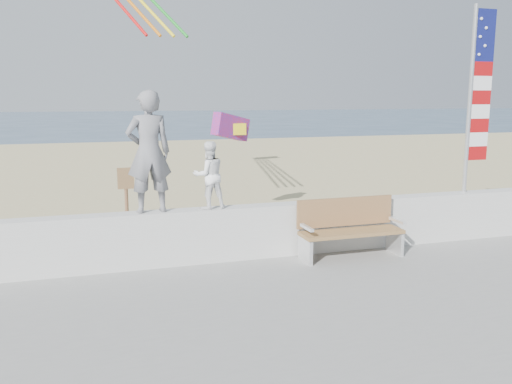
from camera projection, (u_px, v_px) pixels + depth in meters
ground at (282, 311)px, 7.45m from camera, size 220.00×220.00×0.00m
sand at (176, 196)px, 15.89m from camera, size 90.00×40.00×0.08m
seawall at (241, 232)px, 9.22m from camera, size 30.00×0.35×0.90m
adult at (149, 152)px, 8.52m from camera, size 0.74×0.51×1.94m
child at (209, 175)px, 8.88m from camera, size 0.59×0.49×1.11m
bench at (349, 227)px, 9.32m from camera, size 1.80×0.57×1.00m
flag at (476, 92)px, 10.18m from camera, size 0.50×0.08×3.50m
parafoil_kite at (232, 127)px, 12.24m from camera, size 1.00×0.71×0.69m
sign at (126, 198)px, 10.69m from camera, size 0.32×0.07×1.46m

